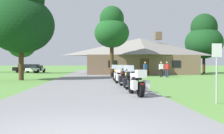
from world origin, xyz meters
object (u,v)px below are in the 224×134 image
tree_by_lodge_front (112,29)px  motorcycle_yellow_fifth_in_row (118,75)px  motorcycle_yellow_second_in_row (129,80)px  tree_left_near (21,17)px  bystander_red_shirt_beside_signpost (167,68)px  bystander_blue_shirt_by_tree (145,68)px  bystander_white_shirt_near_lodge (161,68)px  motorcycle_black_farthest_in_row (115,74)px  tree_left_far (22,43)px  motorcycle_white_nearest_to_camera (137,83)px  tree_right_of_lodge (204,38)px  metal_signpost_roadside (217,66)px  parked_white_sedan_far_left (36,69)px  motorcycle_red_third_in_row (124,78)px  motorcycle_white_fourth_in_row (120,76)px  parked_black_suv_far_left (28,68)px

tree_by_lodge_front → motorcycle_yellow_fifth_in_row: bearing=-91.2°
motorcycle_yellow_second_in_row → tree_left_near: (-8.14, 10.87, 4.92)m
bystander_red_shirt_beside_signpost → bystander_blue_shirt_by_tree: same height
motorcycle_yellow_fifth_in_row → bystander_white_shirt_near_lodge: size_ratio=1.23×
motorcycle_black_farthest_in_row → bystander_white_shirt_near_lodge: bystander_white_shirt_near_lodge is taller
tree_left_far → tree_left_near: 18.19m
motorcycle_white_nearest_to_camera → motorcycle_yellow_fifth_in_row: 8.76m
motorcycle_white_nearest_to_camera → motorcycle_yellow_fifth_in_row: same height
tree_left_far → tree_right_of_lodge: bearing=-1.6°
tree_by_lodge_front → metal_signpost_roadside: bearing=-83.9°
motorcycle_white_nearest_to_camera → tree_left_far: size_ratio=0.28×
metal_signpost_roadside → parked_white_sedan_far_left: 38.91m
motorcycle_black_farthest_in_row → tree_left_far: (-12.64, 19.54, 4.04)m
bystander_white_shirt_near_lodge → motorcycle_red_third_in_row: bearing=-110.2°
bystander_blue_shirt_by_tree → tree_left_near: size_ratio=0.18×
bystander_blue_shirt_by_tree → tree_left_near: 14.50m
motorcycle_red_third_in_row → bystander_blue_shirt_by_tree: (4.05, 14.83, 0.34)m
motorcycle_red_third_in_row → motorcycle_yellow_fifth_in_row: (0.04, 4.32, 0.00)m
motorcycle_white_nearest_to_camera → bystander_white_shirt_near_lodge: size_ratio=1.23×
bystander_red_shirt_beside_signpost → parked_white_sedan_far_left: size_ratio=0.38×
motorcycle_white_fourth_in_row → parked_black_suv_far_left: (-12.62, 27.89, 0.17)m
tree_right_of_lodge → motorcycle_yellow_fifth_in_row: bearing=-125.8°
metal_signpost_roadside → tree_left_far: size_ratio=0.29×
bystander_blue_shirt_by_tree → tree_by_lodge_front: bearing=144.4°
bystander_red_shirt_beside_signpost → tree_by_lodge_front: bearing=0.6°
metal_signpost_roadside → motorcycle_red_third_in_row: bearing=111.9°
motorcycle_white_nearest_to_camera → motorcycle_black_farthest_in_row: bearing=82.8°
metal_signpost_roadside → parked_black_suv_far_left: size_ratio=0.46×
bystander_blue_shirt_by_tree → tree_left_near: tree_left_near is taller
motorcycle_white_fourth_in_row → parked_white_sedan_far_left: bearing=102.4°
motorcycle_white_nearest_to_camera → parked_white_sedan_far_left: bearing=100.6°
motorcycle_yellow_second_in_row → motorcycle_red_third_in_row: size_ratio=1.00×
bystander_white_shirt_near_lodge → tree_left_far: 22.38m
motorcycle_white_fourth_in_row → bystander_white_shirt_near_lodge: bystander_white_shirt_near_lodge is taller
motorcycle_yellow_second_in_row → parked_white_sedan_far_left: bearing=108.4°
motorcycle_white_nearest_to_camera → motorcycle_red_third_in_row: same height
tree_left_near → motorcycle_red_third_in_row: bearing=-46.1°
tree_by_lodge_front → motorcycle_yellow_second_in_row: bearing=-90.9°
motorcycle_yellow_second_in_row → bystander_red_shirt_beside_signpost: bystander_red_shirt_beside_signpost is taller
metal_signpost_roadside → parked_white_sedan_far_left: size_ratio=0.48×
motorcycle_yellow_fifth_in_row → tree_left_near: bearing=143.5°
motorcycle_white_nearest_to_camera → motorcycle_yellow_second_in_row: 2.01m
motorcycle_black_farthest_in_row → motorcycle_yellow_second_in_row: bearing=-92.1°
motorcycle_white_nearest_to_camera → bystander_blue_shirt_by_tree: size_ratio=1.23×
bystander_white_shirt_near_lodge → parked_white_sedan_far_left: size_ratio=0.38×
motorcycle_yellow_second_in_row → motorcycle_white_nearest_to_camera: bearing=-88.7°
motorcycle_yellow_second_in_row → tree_left_far: (-12.68, 28.47, 4.04)m
tree_by_lodge_front → tree_right_of_lodge: size_ratio=0.88×
motorcycle_white_nearest_to_camera → metal_signpost_roadside: metal_signpost_roadside is taller
motorcycle_white_fourth_in_row → tree_left_far: 27.38m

